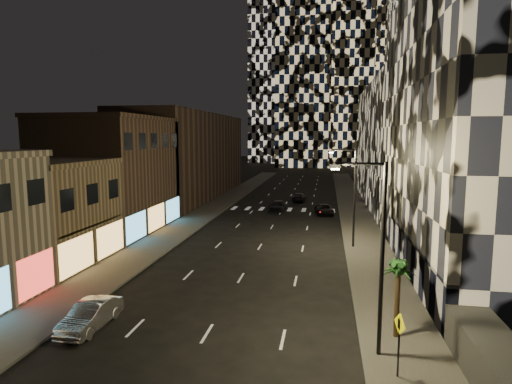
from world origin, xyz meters
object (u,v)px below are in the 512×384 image
(streetlight_near, at_px, (377,245))
(palm_tree, at_px, (398,274))
(ped_sign, at_px, (399,334))
(car_silver_parked, at_px, (90,316))
(car_dark_midlane, at_px, (278,206))
(streetlight_far, at_px, (352,191))
(car_dark_oncoming, at_px, (299,197))
(car_dark_rightlane, at_px, (324,209))

(streetlight_near, relative_size, palm_tree, 2.26)
(palm_tree, bearing_deg, ped_sign, -97.56)
(car_silver_parked, height_order, ped_sign, ped_sign)
(car_silver_parked, bearing_deg, streetlight_near, -0.65)
(streetlight_near, bearing_deg, car_dark_midlane, 102.99)
(streetlight_far, bearing_deg, car_dark_oncoming, 103.11)
(streetlight_far, height_order, car_silver_parked, streetlight_far)
(streetlight_far, relative_size, ped_sign, 3.21)
(ped_sign, bearing_deg, car_dark_oncoming, 82.60)
(car_silver_parked, distance_m, palm_tree, 16.30)
(streetlight_far, distance_m, car_dark_oncoming, 29.06)
(streetlight_near, distance_m, ped_sign, 3.85)
(streetlight_far, bearing_deg, car_dark_midlane, 115.72)
(car_dark_oncoming, distance_m, ped_sign, 50.32)
(streetlight_far, xyz_separation_m, palm_tree, (1.32, -18.00, -1.91))
(streetlight_near, distance_m, car_dark_rightlane, 37.38)
(streetlight_near, relative_size, ped_sign, 3.21)
(car_dark_midlane, xyz_separation_m, palm_tree, (10.18, -36.38, 2.68))
(car_silver_parked, distance_m, car_dark_oncoming, 48.06)
(car_dark_midlane, bearing_deg, car_dark_oncoming, 79.74)
(palm_tree, bearing_deg, streetlight_near, -123.49)
(palm_tree, bearing_deg, car_dark_midlane, 105.63)
(streetlight_near, height_order, ped_sign, streetlight_near)
(car_silver_parked, bearing_deg, ped_sign, -7.22)
(streetlight_near, bearing_deg, ped_sign, -66.01)
(car_dark_midlane, relative_size, ped_sign, 1.61)
(car_silver_parked, bearing_deg, palm_tree, 6.67)
(car_dark_rightlane, bearing_deg, car_dark_oncoming, 102.84)
(streetlight_near, relative_size, car_dark_oncoming, 1.94)
(streetlight_far, xyz_separation_m, car_dark_midlane, (-8.85, 18.38, -4.59))
(palm_tree, bearing_deg, car_dark_rightlane, 96.28)
(streetlight_far, bearing_deg, streetlight_near, -90.00)
(car_silver_parked, xyz_separation_m, car_dark_rightlane, (12.16, 36.42, -0.07))
(car_dark_oncoming, distance_m, car_dark_rightlane, 11.64)
(car_dark_oncoming, xyz_separation_m, palm_tree, (7.83, -45.94, 2.77))
(streetlight_near, distance_m, palm_tree, 3.06)
(streetlight_near, height_order, streetlight_far, same)
(car_silver_parked, relative_size, car_dark_rightlane, 0.93)
(car_silver_parked, relative_size, car_dark_midlane, 0.98)
(car_dark_midlane, bearing_deg, ped_sign, -72.94)
(streetlight_near, height_order, car_silver_parked, streetlight_near)
(car_silver_parked, distance_m, ped_sign, 15.74)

